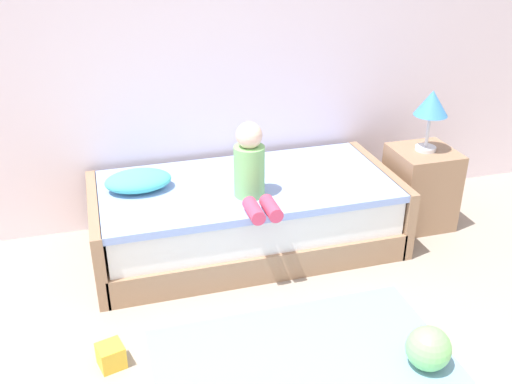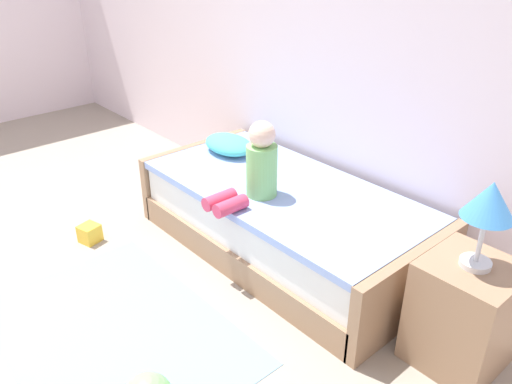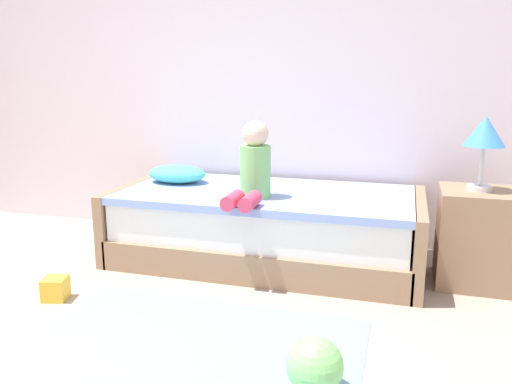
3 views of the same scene
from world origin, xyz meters
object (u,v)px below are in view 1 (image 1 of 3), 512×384
at_px(nightstand, 420,187).
at_px(toy_block, 111,356).
at_px(child_figure, 251,169).
at_px(toy_ball, 428,348).
at_px(bed, 246,215).
at_px(pillow, 138,181).
at_px(table_lamp, 431,106).

xyz_separation_m(nightstand, toy_block, (-2.36, -0.94, -0.23)).
height_order(child_figure, toy_ball, child_figure).
height_order(bed, pillow, pillow).
bearing_deg(table_lamp, toy_ball, -117.94).
xyz_separation_m(toy_ball, toy_block, (-1.61, 0.47, -0.05)).
height_order(pillow, toy_ball, pillow).
xyz_separation_m(bed, table_lamp, (1.35, -0.03, 0.69)).
bearing_deg(pillow, nightstand, -3.66).
bearing_deg(nightstand, pillow, 176.34).
bearing_deg(table_lamp, toy_block, -158.19).
relative_size(nightstand, toy_block, 4.56).
bearing_deg(toy_block, table_lamp, 21.81).
bearing_deg(pillow, bed, -7.97).
distance_m(bed, nightstand, 1.35).
height_order(child_figure, toy_block, child_figure).
bearing_deg(toy_block, toy_ball, -16.18).
xyz_separation_m(pillow, toy_block, (-0.30, -1.08, -0.50)).
bearing_deg(nightstand, child_figure, -171.87).
relative_size(nightstand, table_lamp, 1.33).
bearing_deg(toy_block, pillow, 74.62).
height_order(bed, table_lamp, table_lamp).
relative_size(table_lamp, toy_ball, 1.88).
relative_size(table_lamp, child_figure, 0.88).
bearing_deg(nightstand, table_lamp, 90.00).
bearing_deg(child_figure, toy_ball, -62.77).
bearing_deg(toy_block, nightstand, 21.81).
bearing_deg(table_lamp, pillow, 176.34).
distance_m(child_figure, toy_block, 1.39).
bearing_deg(pillow, toy_ball, -49.57).
relative_size(bed, table_lamp, 4.69).
distance_m(child_figure, toy_ball, 1.49).
relative_size(bed, child_figure, 4.14).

